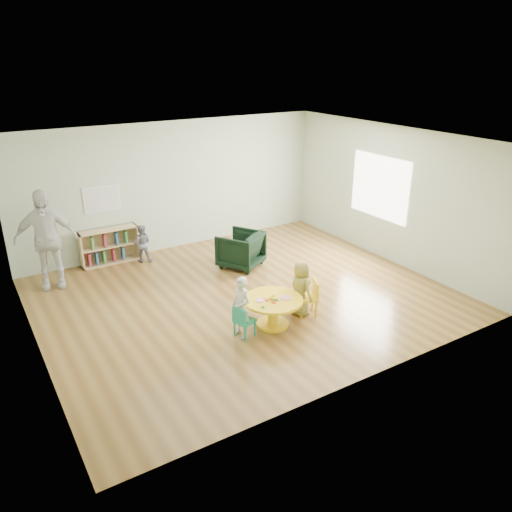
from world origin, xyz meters
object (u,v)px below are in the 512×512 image
at_px(activity_table, 273,307).
at_px(child_left, 241,307).
at_px(kid_chair_left, 243,321).
at_px(child_right, 301,288).
at_px(toddler, 142,243).
at_px(armchair, 241,250).
at_px(bookshelf, 109,246).
at_px(adult_caretaker, 46,240).
at_px(kid_chair_right, 310,296).

distance_m(activity_table, child_left, 0.62).
relative_size(kid_chair_left, child_left, 0.53).
height_order(activity_table, kid_chair_left, kid_chair_left).
xyz_separation_m(child_right, toddler, (-1.47, 3.60, -0.07)).
relative_size(activity_table, kid_chair_left, 1.82).
xyz_separation_m(kid_chair_left, armchair, (1.36, 2.42, 0.09)).
xyz_separation_m(bookshelf, child_left, (0.89, -4.01, 0.13)).
height_order(armchair, adult_caretaker, adult_caretaker).
bearing_deg(bookshelf, adult_caretaker, -154.97).
bearing_deg(toddler, child_right, 138.89).
xyz_separation_m(kid_chair_right, armchair, (0.02, 2.36, 0.05)).
height_order(armchair, child_right, child_right).
bearing_deg(kid_chair_left, adult_caretaker, -165.27).
bearing_deg(child_left, bookshelf, -176.61).
bearing_deg(kid_chair_right, bookshelf, 51.92).
distance_m(kid_chair_right, armchair, 2.36).
bearing_deg(bookshelf, armchair, -35.97).
relative_size(kid_chair_left, kid_chair_right, 0.89).
xyz_separation_m(kid_chair_left, toddler, (-0.27, 3.73, 0.12)).
distance_m(child_left, child_right, 1.20).
relative_size(activity_table, armchair, 1.18).
distance_m(activity_table, toddler, 3.78).
bearing_deg(kid_chair_left, activity_table, 77.84).
relative_size(activity_table, kid_chair_right, 1.62).
height_order(bookshelf, toddler, toddler).
bearing_deg(child_right, activity_table, 95.13).
xyz_separation_m(child_left, adult_caretaker, (-2.14, 3.42, 0.45)).
bearing_deg(adult_caretaker, activity_table, -37.98).
bearing_deg(adult_caretaker, child_left, -44.66).
xyz_separation_m(kid_chair_left, adult_caretaker, (-2.15, 3.46, 0.66)).
bearing_deg(kid_chair_right, child_left, 113.52).
distance_m(kid_chair_left, adult_caretaker, 4.13).
xyz_separation_m(activity_table, bookshelf, (-1.48, 4.00, 0.04)).
relative_size(activity_table, child_right, 1.00).
relative_size(child_left, adult_caretaker, 0.53).
distance_m(activity_table, bookshelf, 4.26).
bearing_deg(activity_table, child_left, -178.84).
distance_m(toddler, adult_caretaker, 1.97).
xyz_separation_m(activity_table, kid_chair_left, (-0.59, -0.05, -0.05)).
bearing_deg(child_right, toddler, 19.75).
distance_m(child_left, toddler, 3.70).
bearing_deg(bookshelf, child_left, -77.55).
relative_size(kid_chair_right, armchair, 0.73).
bearing_deg(activity_table, bookshelf, 110.29).
bearing_deg(adult_caretaker, kid_chair_left, -44.88).
relative_size(kid_chair_left, bookshelf, 0.44).
relative_size(child_right, toddler, 1.18).
height_order(child_left, toddler, child_left).
bearing_deg(child_left, child_right, 85.33).
bearing_deg(child_left, armchair, 141.09).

